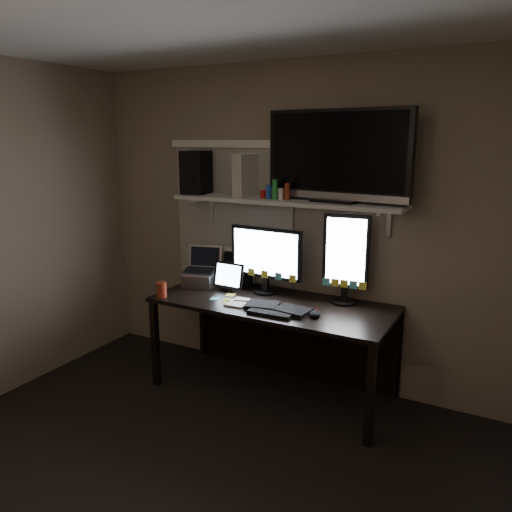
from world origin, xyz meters
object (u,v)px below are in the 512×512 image
Objects in this scene: desk at (279,319)px; cup at (162,290)px; keyboard at (277,308)px; laptop at (199,268)px; tablet at (229,277)px; game_console at (246,175)px; mouse at (315,314)px; tv at (337,156)px; monitor_portrait at (346,259)px; monitor_landscape at (266,260)px; speaker at (196,172)px.

cup reaches higher than desk.
keyboard is 0.87m from laptop.
desk is 0.52m from tablet.
game_console is at bearing 164.02° from desk.
mouse is at bearing -26.73° from laptop.
cup is (-1.21, -0.15, 0.04)m from mouse.
keyboard is 0.45× the size of tv.
game_console is (-0.83, -0.01, 0.57)m from monitor_portrait.
mouse is 0.42× the size of tablet.
tablet is at bearing 148.62° from mouse.
keyboard is 0.60m from tablet.
monitor_landscape is 0.97m from tv.
tablet is (-0.54, 0.23, 0.10)m from keyboard.
tablet reaches higher than keyboard.
laptop is at bearing -177.70° from monitor_portrait.
keyboard is at bearing -139.32° from monitor_portrait.
desk is 16.13× the size of mouse.
desk is 0.47m from monitor_landscape.
cup is at bearing -132.08° from tablet.
keyboard is at bearing -48.76° from monitor_landscape.
cup is 0.34× the size of speaker.
laptop is at bearing 162.61° from keyboard.
monitor_landscape is 0.63m from monitor_portrait.
keyboard is at bearing -121.38° from tv.
monitor_portrait reaches higher than tablet.
keyboard is (0.11, -0.26, 0.19)m from desk.
desk is at bearing -14.97° from game_console.
monitor_landscape is 5.25× the size of cup.
tv is at bearing 11.70° from tablet.
tv is (-0.09, -0.01, 0.73)m from monitor_portrait.
cup is at bearing -150.59° from tv.
monitor_landscape is (-0.15, 0.06, 0.45)m from desk.
laptop is 0.78m from speaker.
tv is at bearing -8.30° from laptop.
speaker is (-1.20, 0.34, 0.90)m from mouse.
mouse is at bearing -106.98° from monitor_portrait.
monitor_portrait is 1.42m from cup.
tv reaches higher than monitor_landscape.
monitor_landscape is at bearing -169.99° from tv.
mouse is at bearing -28.06° from monitor_landscape.
game_console is 0.94× the size of speaker.
tv reaches higher than tablet.
game_console is (0.08, 0.13, 0.80)m from tablet.
monitor_portrait is 0.74m from tv.
monitor_portrait is 2.53× the size of tablet.
keyboard is (-0.37, -0.38, -0.32)m from monitor_portrait.
monitor_portrait is 1.01m from game_console.
speaker reaches higher than monitor_landscape.
game_console is (-0.46, 0.36, 0.90)m from keyboard.
mouse is (0.40, -0.26, 0.20)m from desk.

